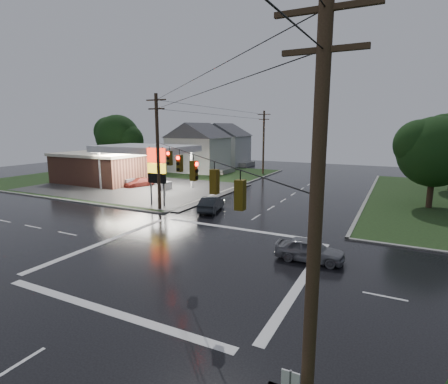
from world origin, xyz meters
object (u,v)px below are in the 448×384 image
at_px(tree_ne_near, 436,152).
at_px(car_pump, 139,182).
at_px(utility_pole_se, 315,229).
at_px(car_crossing, 310,250).
at_px(house_far, 224,144).
at_px(gas_station, 111,165).
at_px(utility_pole_n, 264,142).
at_px(house_near, 198,147).
at_px(utility_pole_nw, 158,151).
at_px(tree_nw_behind, 118,137).
at_px(pylon_sign, 157,167).
at_px(car_north, 211,204).

bearing_deg(tree_ne_near, car_pump, -174.38).
height_order(utility_pole_se, car_crossing, utility_pole_se).
distance_m(house_far, tree_ne_near, 44.50).
height_order(gas_station, utility_pole_n, utility_pole_n).
height_order(utility_pole_se, house_near, utility_pole_se).
height_order(utility_pole_nw, tree_nw_behind, utility_pole_nw).
xyz_separation_m(house_near, tree_ne_near, (35.09, -14.01, 1.16)).
xyz_separation_m(gas_station, utility_pole_se, (35.18, -29.20, 3.17)).
bearing_deg(utility_pole_se, pylon_sign, 135.00).
bearing_deg(gas_station, pylon_sign, -31.22).
relative_size(tree_nw_behind, car_north, 2.29).
relative_size(car_crossing, car_pump, 0.99).
bearing_deg(house_near, pylon_sign, -67.72).
distance_m(car_crossing, car_pump, 30.84).
xyz_separation_m(pylon_sign, car_pump, (-9.32, 8.15, -3.41)).
bearing_deg(car_crossing, car_north, 51.98).
relative_size(pylon_sign, utility_pole_n, 0.57).
bearing_deg(pylon_sign, car_north, 6.39).
bearing_deg(utility_pole_n, house_near, -170.09).
relative_size(utility_pole_se, car_pump, 2.64).
bearing_deg(utility_pole_n, pylon_sign, -92.08).
xyz_separation_m(tree_nw_behind, car_north, (29.18, -18.84, -5.46)).
distance_m(utility_pole_se, house_near, 54.77).
xyz_separation_m(utility_pole_nw, car_crossing, (16.18, -6.63, -5.02)).
xyz_separation_m(utility_pole_nw, tree_ne_near, (23.64, 12.49, -0.16)).
distance_m(utility_pole_se, utility_pole_n, 51.16).
xyz_separation_m(utility_pole_nw, house_near, (-11.45, 26.50, -1.32)).
xyz_separation_m(house_far, car_pump, (2.13, -29.35, -3.80)).
relative_size(utility_pole_se, utility_pole_n, 1.05).
height_order(house_near, tree_nw_behind, tree_nw_behind).
xyz_separation_m(tree_ne_near, car_north, (-18.80, -10.84, -4.84)).
xyz_separation_m(car_north, car_pump, (-15.16, 7.50, -0.11)).
xyz_separation_m(house_near, house_far, (-1.00, 12.00, 0.00)).
xyz_separation_m(gas_station, house_near, (4.73, 16.30, 1.86)).
height_order(tree_ne_near, car_north, tree_ne_near).
xyz_separation_m(pylon_sign, utility_pole_se, (20.00, -20.00, 1.71)).
bearing_deg(gas_station, tree_ne_near, 3.30).
xyz_separation_m(utility_pole_nw, utility_pole_se, (19.00, -19.00, 0.00)).
height_order(pylon_sign, tree_ne_near, tree_ne_near).
bearing_deg(tree_ne_near, gas_station, -176.70).
bearing_deg(tree_ne_near, tree_nw_behind, 170.53).
bearing_deg(car_pump, house_far, 117.51).
distance_m(gas_station, utility_pole_nw, 19.38).
relative_size(utility_pole_nw, tree_nw_behind, 1.10).
xyz_separation_m(gas_station, tree_ne_near, (39.82, 2.29, 3.01)).
relative_size(gas_station, pylon_sign, 4.37).
bearing_deg(pylon_sign, house_far, 106.98).
height_order(car_crossing, car_pump, car_crossing).
bearing_deg(gas_station, utility_pole_nw, -32.23).
distance_m(pylon_sign, house_far, 39.21).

